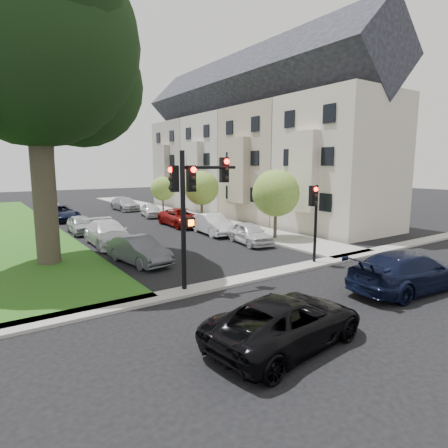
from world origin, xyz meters
TOP-DOWN VIEW (x-y plane):
  - ground at (0.00, 0.00)m, footprint 140.00×140.00m
  - sidewalk_right at (6.75, 24.00)m, footprint 3.50×44.00m
  - sidewalk_cross at (0.00, 2.00)m, footprint 60.00×1.00m
  - house_a at (12.45, 8.00)m, footprint 7.70×7.55m
  - house_b at (12.45, 15.50)m, footprint 7.70×7.55m
  - house_c at (12.45, 23.00)m, footprint 7.70×7.55m
  - house_d at (12.45, 30.50)m, footprint 7.70×7.55m
  - eucalyptus at (-7.54, 9.58)m, footprint 10.91×9.90m
  - small_tree_a at (6.20, 8.03)m, footprint 3.12×3.12m
  - small_tree_b at (6.20, 17.58)m, footprint 2.98×2.98m
  - small_tree_c at (6.20, 25.48)m, footprint 2.51×2.51m
  - traffic_signal_main at (-3.37, 2.24)m, footprint 2.69×0.70m
  - traffic_signal_secondary at (3.47, 2.19)m, footprint 0.52×0.42m
  - car_cross_near at (-3.58, -3.32)m, footprint 5.24×2.91m
  - car_cross_far at (3.57, -2.71)m, footprint 5.65×2.68m
  - car_parked_0 at (3.96, 7.92)m, footprint 2.24×4.19m
  - car_parked_1 at (3.79, 12.07)m, footprint 1.96×4.60m
  - car_parked_2 at (3.67, 16.51)m, footprint 2.57×5.25m
  - car_parked_3 at (3.82, 23.06)m, footprint 2.28×4.13m
  - car_parked_4 at (3.58, 29.73)m, footprint 2.10×4.97m
  - car_parked_5 at (-3.68, 7.24)m, footprint 2.14×4.37m
  - car_parked_6 at (-3.61, 12.50)m, footprint 2.27×5.30m
  - car_parked_7 at (-3.99, 17.70)m, footprint 1.71×3.95m
  - car_parked_8 at (-3.86, 25.21)m, footprint 2.63×5.14m
  - car_parked_9 at (-3.72, 31.77)m, footprint 1.46×4.07m

SIDE VIEW (x-z plane):
  - ground at x=0.00m, z-range 0.00..0.00m
  - sidewalk_right at x=6.75m, z-range 0.00..0.12m
  - sidewalk_cross at x=0.00m, z-range 0.00..0.12m
  - car_parked_7 at x=-3.99m, z-range 0.00..1.33m
  - car_parked_3 at x=3.82m, z-range 0.00..1.33m
  - car_parked_9 at x=-3.72m, z-range 0.00..1.34m
  - car_parked_0 at x=3.96m, z-range 0.00..1.36m
  - car_parked_5 at x=-3.68m, z-range 0.00..1.38m
  - car_cross_near at x=-3.58m, z-range 0.00..1.39m
  - car_parked_8 at x=-3.86m, z-range 0.00..1.39m
  - car_parked_4 at x=3.58m, z-range 0.00..1.43m
  - car_parked_2 at x=3.67m, z-range 0.00..1.44m
  - car_parked_1 at x=3.79m, z-range 0.00..1.47m
  - car_parked_6 at x=-3.61m, z-range 0.00..1.52m
  - car_cross_far at x=3.57m, z-range 0.00..1.59m
  - small_tree_c at x=6.20m, z-range 0.62..4.38m
  - traffic_signal_secondary at x=3.47m, z-range 0.79..4.77m
  - small_tree_b at x=6.20m, z-range 0.74..5.21m
  - small_tree_a at x=6.20m, z-range 0.77..5.45m
  - traffic_signal_main at x=-3.37m, z-range 1.04..6.53m
  - house_a at x=12.45m, z-range -1.05..14.92m
  - house_b at x=12.45m, z-range -1.05..14.92m
  - house_c at x=12.45m, z-range -1.05..14.92m
  - house_d at x=12.45m, z-range -1.05..14.92m
  - eucalyptus at x=-7.54m, z-range 2.83..18.28m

